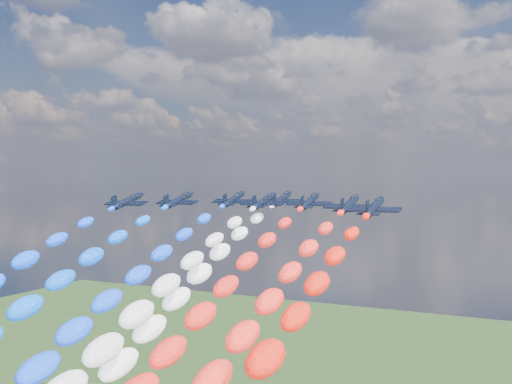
% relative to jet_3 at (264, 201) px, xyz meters
% --- Properties ---
extents(jet_0, '(9.70, 13.08, 5.75)m').
position_rel_jet_3_xyz_m(jet_0, '(-25.64, -12.33, 0.00)').
color(jet_0, black).
extents(jet_1, '(9.48, 12.92, 5.75)m').
position_rel_jet_3_xyz_m(jet_1, '(-18.45, -4.04, 0.00)').
color(jet_1, black).
extents(jet_2, '(10.09, 13.36, 5.75)m').
position_rel_jet_3_xyz_m(jet_2, '(-10.34, 5.93, 0.00)').
color(jet_2, black).
extents(trail_2, '(5.54, 104.38, 49.77)m').
position_rel_jet_3_xyz_m(trail_2, '(-10.34, -48.63, -23.42)').
color(trail_2, blue).
extents(jet_3, '(9.46, 12.90, 5.75)m').
position_rel_jet_3_xyz_m(jet_3, '(0.00, 0.00, 0.00)').
color(jet_3, black).
extents(jet_4, '(10.02, 13.31, 5.75)m').
position_rel_jet_3_xyz_m(jet_4, '(-1.46, 12.42, 0.00)').
color(jet_4, black).
extents(trail_4, '(5.54, 104.38, 49.77)m').
position_rel_jet_3_xyz_m(trail_4, '(-1.46, -42.14, -23.42)').
color(trail_4, white).
extents(jet_5, '(10.02, 13.31, 5.75)m').
position_rel_jet_3_xyz_m(jet_5, '(8.92, 3.37, 0.00)').
color(jet_5, black).
extents(jet_6, '(9.77, 13.13, 5.75)m').
position_rel_jet_3_xyz_m(jet_6, '(20.04, -4.53, 0.00)').
color(jet_6, black).
extents(jet_7, '(9.60, 13.01, 5.75)m').
position_rel_jet_3_xyz_m(jet_7, '(26.90, -11.70, 0.00)').
color(jet_7, black).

